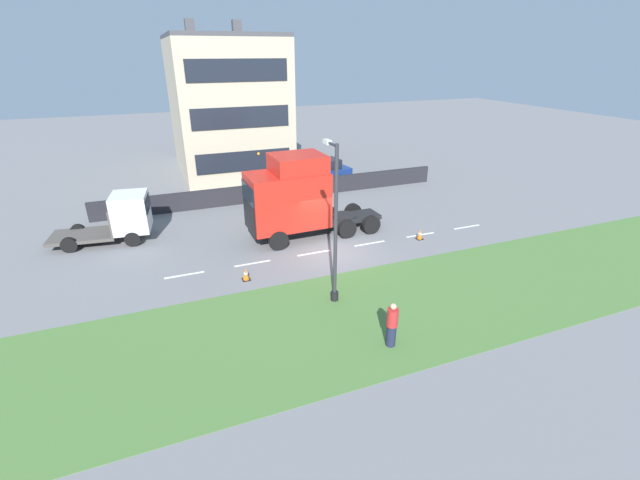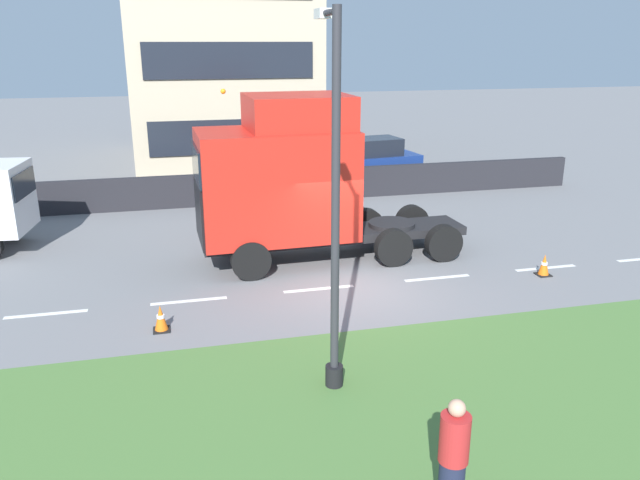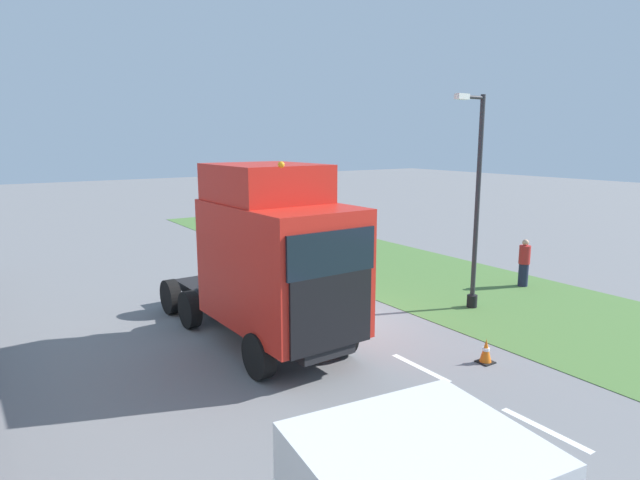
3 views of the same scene
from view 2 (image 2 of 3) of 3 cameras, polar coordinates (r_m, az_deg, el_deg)
name	(u,v)px [view 2 (image 2 of 3)]	position (r m, az deg, el deg)	size (l,w,h in m)	color
ground_plane	(353,286)	(15.90, 3.06, -4.20)	(120.00, 120.00, 0.00)	slate
grass_verge	(457,418)	(10.93, 12.42, -15.60)	(7.00, 44.00, 0.01)	#4C7538
lane_markings	(379,283)	(16.11, 5.45, -3.96)	(0.16, 17.80, 0.00)	white
boundary_wall	(287,186)	(24.10, -3.06, 4.96)	(0.25, 24.00, 1.21)	#232328
building_block	(217,53)	(32.64, -9.40, 16.48)	(12.06, 8.16, 11.74)	#C1B293
lorry_cab	(287,181)	(17.02, -3.01, 5.45)	(2.76, 7.65, 4.74)	black
parked_car	(369,163)	(26.60, 4.51, 7.01)	(2.32, 4.47, 2.05)	navy
lamp_post	(334,226)	(10.43, 1.29, 1.27)	(1.28, 0.32, 6.46)	black
pedestrian	(453,460)	(8.62, 12.06, -19.05)	(0.39, 0.39, 1.71)	#1E233D
traffic_cone_lead	(161,318)	(13.84, -14.36, -6.96)	(0.36, 0.36, 0.58)	black
traffic_cone_trailing	(544,265)	(17.52, 19.81, -2.17)	(0.36, 0.36, 0.58)	black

